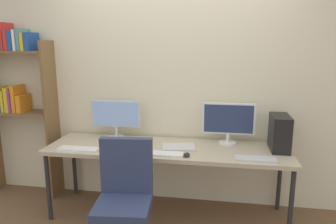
# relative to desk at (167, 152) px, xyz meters

# --- Properties ---
(wall_back) EXTENTS (4.82, 0.10, 2.60)m
(wall_back) POSITION_rel_desk_xyz_m (0.00, 0.42, 0.61)
(wall_back) COLOR beige
(wall_back) RESTS_ON ground_plane
(desk) EXTENTS (2.42, 0.68, 0.74)m
(desk) POSITION_rel_desk_xyz_m (0.00, 0.00, 0.00)
(desk) COLOR tan
(desk) RESTS_ON ground_plane
(bookshelf) EXTENTS (0.83, 0.28, 1.98)m
(bookshelf) POSITION_rel_desk_xyz_m (-1.81, 0.23, 0.59)
(bookshelf) COLOR brown
(bookshelf) RESTS_ON ground_plane
(office_chair) EXTENTS (0.52, 0.52, 0.99)m
(office_chair) POSITION_rel_desk_xyz_m (-0.24, -0.69, -0.29)
(office_chair) COLOR #2D2D33
(office_chair) RESTS_ON ground_plane
(monitor_left) EXTENTS (0.55, 0.18, 0.42)m
(monitor_left) POSITION_rel_desk_xyz_m (-0.60, 0.21, 0.29)
(monitor_left) COLOR silver
(monitor_left) RESTS_ON desk
(monitor_right) EXTENTS (0.54, 0.18, 0.43)m
(monitor_right) POSITION_rel_desk_xyz_m (0.60, 0.21, 0.29)
(monitor_right) COLOR silver
(monitor_right) RESTS_ON desk
(pc_tower) EXTENTS (0.17, 0.34, 0.34)m
(pc_tower) POSITION_rel_desk_xyz_m (1.09, 0.10, 0.22)
(pc_tower) COLOR black
(pc_tower) RESTS_ON desk
(keyboard_left) EXTENTS (0.40, 0.13, 0.02)m
(keyboard_left) POSITION_rel_desk_xyz_m (-0.84, -0.23, 0.06)
(keyboard_left) COLOR silver
(keyboard_left) RESTS_ON desk
(keyboard_center) EXTENTS (0.38, 0.13, 0.02)m
(keyboard_center) POSITION_rel_desk_xyz_m (0.00, -0.23, 0.06)
(keyboard_center) COLOR silver
(keyboard_center) RESTS_ON desk
(keyboard_right) EXTENTS (0.36, 0.13, 0.02)m
(keyboard_right) POSITION_rel_desk_xyz_m (0.84, -0.23, 0.06)
(keyboard_right) COLOR silver
(keyboard_right) RESTS_ON desk
(computer_mouse) EXTENTS (0.06, 0.10, 0.03)m
(computer_mouse) POSITION_rel_desk_xyz_m (0.22, -0.24, 0.06)
(computer_mouse) COLOR black
(computer_mouse) RESTS_ON desk
(laptop_closed) EXTENTS (0.36, 0.28, 0.02)m
(laptop_closed) POSITION_rel_desk_xyz_m (0.12, -0.02, 0.06)
(laptop_closed) COLOR silver
(laptop_closed) RESTS_ON desk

